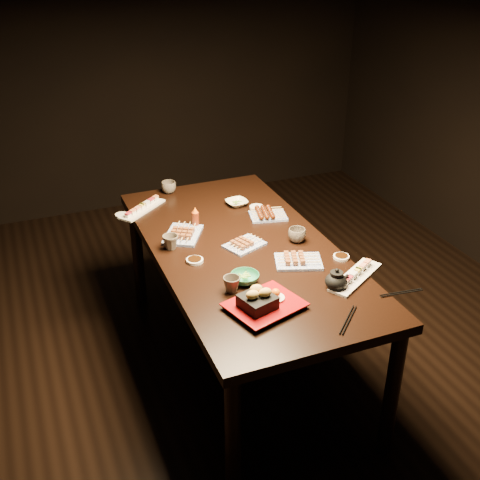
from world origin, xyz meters
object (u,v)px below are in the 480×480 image
Objects in this scene: edamame_bowl_green at (245,278)px; teacup_far_left at (171,242)px; teacup_near_left at (232,284)px; teacup_far_right at (169,187)px; dining_table at (243,308)px; teapot at (336,279)px; condiment_bottle at (195,217)px; yakitori_plate_center at (245,242)px; tempura_tray at (265,298)px; sushi_platter_near at (356,274)px; edamame_bowl_cream at (237,203)px; sushi_platter_far at (142,207)px; yakitori_plate_right at (299,258)px; yakitori_plate_left at (183,231)px; teacup_mid_right at (297,235)px.

teacup_far_left reaches higher than edamame_bowl_green.
teacup_near_left reaches higher than teacup_far_right.
teacup_far_right is at bearing 85.26° from dining_table.
teacup_near_left is at bearing -135.69° from dining_table.
teacup_far_left is (-0.23, 0.44, 0.02)m from edamame_bowl_green.
teapot is 1.01× the size of condiment_bottle.
edamame_bowl_green is at bearing -133.89° from yakitori_plate_center.
tempura_tray is at bearing -118.63° from dining_table.
tempura_tray is at bearing -65.33° from teacup_near_left.
sushi_platter_near is 4.44× the size of teacup_far_left.
edamame_bowl_cream is 1.36× the size of teacup_far_right.
condiment_bottle reaches higher than dining_table.
sushi_platter_far is 4.21× the size of teacup_near_left.
tempura_tray is 0.37m from teapot.
yakitori_plate_right is 0.41m from teacup_near_left.
condiment_bottle reaches higher than sushi_platter_far.
edamame_bowl_green is 1.14m from teacup_far_right.
tempura_tray reaches higher than edamame_bowl_green.
sushi_platter_near is at bearing -11.10° from teacup_near_left.
yakitori_plate_right is at bearing -71.70° from teacup_far_right.
teacup_far_right reaches higher than sushi_platter_far.
teacup_far_left is (-0.15, 0.49, 0.00)m from teacup_near_left.
teacup_far_left is 0.27m from condiment_bottle.
tempura_tray is 2.60× the size of condiment_bottle.
edamame_bowl_cream is (0.28, 0.81, -0.01)m from edamame_bowl_green.
dining_table is 22.13× the size of teacup_far_left.
sushi_platter_near is at bearing -74.83° from yakitori_plate_center.
teacup_far_left reaches higher than yakitori_plate_left.
yakitori_plate_center is 0.35m from edamame_bowl_green.
dining_table is 0.51m from yakitori_plate_right.
sushi_platter_far is at bearing 92.77° from teacup_far_left.
condiment_bottle is at bearing 97.02° from yakitori_plate_center.
teacup_far_right is (-0.35, 1.07, 0.01)m from yakitori_plate_right.
condiment_bottle reaches higher than yakitori_plate_center.
tempura_tray is (-0.12, -0.54, 0.43)m from dining_table.
yakitori_plate_left is at bearing 117.61° from yakitori_plate_center.
dining_table is 0.56m from condiment_bottle.
edamame_bowl_cream is (0.16, 0.50, 0.39)m from dining_table.
edamame_bowl_cream is at bearing 112.26° from yakitori_plate_right.
teacup_far_right reaches higher than sushi_platter_near.
yakitori_plate_center is 0.57m from tempura_tray.
teacup_near_left is (-0.37, -0.86, 0.02)m from edamame_bowl_cream.
sushi_platter_near is at bearing -67.35° from dining_table.
dining_table is at bearing 60.72° from tempura_tray.
teacup_mid_right is at bearing 79.98° from teapot.
yakitori_plate_right is 2.78× the size of teacup_far_left.
sushi_platter_near reaches higher than edamame_bowl_cream.
edamame_bowl_cream is (-0.22, 0.97, -0.01)m from sushi_platter_near.
yakitori_plate_left is 0.15m from teacup_far_left.
sushi_platter_far is 2.69× the size of edamame_bowl_cream.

